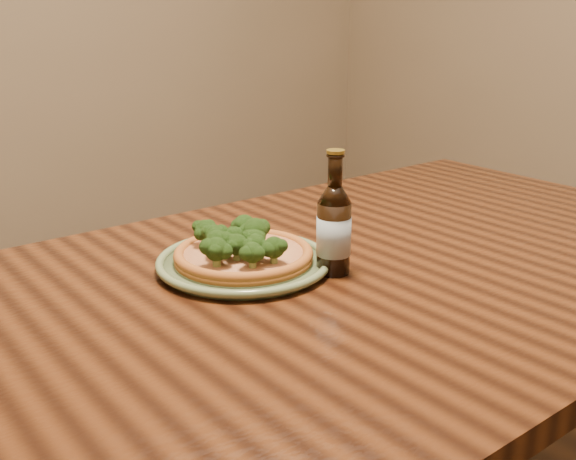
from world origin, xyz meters
TOP-DOWN VIEW (x-y plane):
  - table at (0.00, 0.10)m, footprint 1.60×0.90m
  - plate at (-0.13, 0.21)m, footprint 0.29×0.29m
  - pizza at (-0.13, 0.21)m, footprint 0.23×0.23m
  - beer_bottle at (-0.03, 0.10)m, footprint 0.06×0.06m

SIDE VIEW (x-z plane):
  - table at x=0.00m, z-range 0.28..1.03m
  - plate at x=-0.13m, z-range 0.75..0.77m
  - pizza at x=-0.13m, z-range 0.75..0.82m
  - beer_bottle at x=-0.03m, z-range 0.72..0.93m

